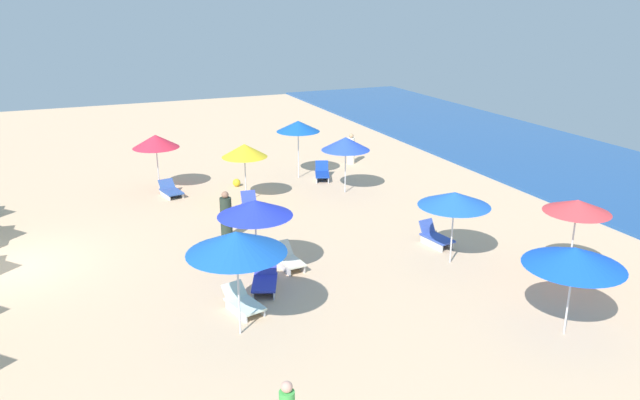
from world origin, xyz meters
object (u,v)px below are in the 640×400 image
object	(u,v)px
umbrella_1	(156,141)
lounge_chair_4_1	(289,259)
lounge_chair_3_0	(251,207)
umbrella_7	(346,144)
beachgoer_2	(351,150)
beach_ball_0	(237,183)
lounge_chair_2_0	(435,237)
umbrella_8	(574,257)
lounge_chair_1_0	(171,191)
lounge_chair_4_0	(265,281)
beachgoer_1	(226,217)
umbrella_5	(577,206)
lounge_chair_0_0	(322,173)
umbrella_2	(454,199)
umbrella_6	(236,242)
umbrella_4	(255,208)
lounge_chair_6_0	(243,302)
umbrella_3	(244,151)
umbrella_0	(298,126)

from	to	relation	value
umbrella_1	lounge_chair_4_1	world-z (taller)	umbrella_1
lounge_chair_3_0	umbrella_7	size ratio (longest dim) A/B	0.58
umbrella_1	umbrella_7	world-z (taller)	umbrella_1
beachgoer_2	beach_ball_0	size ratio (longest dim) A/B	4.49
lounge_chair_2_0	umbrella_8	bearing A→B (deg)	-101.09
lounge_chair_1_0	lounge_chair_4_0	distance (m)	9.87
beachgoer_1	umbrella_5	bearing A→B (deg)	131.97
lounge_chair_0_0	umbrella_5	xyz separation A→B (m)	(12.63, 2.40, 2.09)
umbrella_2	lounge_chair_4_0	distance (m)	6.25
lounge_chair_0_0	umbrella_6	bearing A→B (deg)	-100.30
umbrella_1	umbrella_8	world-z (taller)	umbrella_1
lounge_chair_2_0	beachgoer_2	size ratio (longest dim) A/B	0.87
umbrella_1	umbrella_4	distance (m)	9.83
umbrella_4	umbrella_6	xyz separation A→B (m)	(2.92, -1.35, 0.25)
umbrella_8	beachgoer_2	bearing A→B (deg)	172.69
umbrella_4	umbrella_6	size ratio (longest dim) A/B	0.89
umbrella_6	lounge_chair_6_0	size ratio (longest dim) A/B	1.88
umbrella_3	umbrella_6	bearing A→B (deg)	-17.18
umbrella_2	umbrella_4	world-z (taller)	umbrella_4
lounge_chair_2_0	beachgoer_1	world-z (taller)	beachgoer_1
lounge_chair_4_1	umbrella_3	bearing A→B (deg)	78.91
umbrella_0	beachgoer_2	world-z (taller)	umbrella_0
umbrella_5	lounge_chair_2_0	bearing A→B (deg)	-154.10
umbrella_1	beach_ball_0	bearing A→B (deg)	80.80
lounge_chair_4_0	umbrella_5	size ratio (longest dim) A/B	0.57
lounge_chair_0_0	lounge_chair_2_0	bearing A→B (deg)	-65.68
umbrella_1	beachgoer_2	distance (m)	9.69
lounge_chair_3_0	umbrella_4	size ratio (longest dim) A/B	0.57
umbrella_1	lounge_chair_3_0	size ratio (longest dim) A/B	1.79
lounge_chair_0_0	umbrella_8	bearing A→B (deg)	-67.82
lounge_chair_0_0	umbrella_1	xyz separation A→B (m)	(-0.99, -7.12, 1.92)
lounge_chair_3_0	umbrella_7	xyz separation A→B (m)	(-0.99, 4.46, 1.88)
lounge_chair_4_1	umbrella_8	bearing A→B (deg)	-57.83
lounge_chair_6_0	beachgoer_2	world-z (taller)	beachgoer_2
lounge_chair_3_0	lounge_chair_1_0	bearing A→B (deg)	131.95
lounge_chair_2_0	lounge_chair_6_0	size ratio (longest dim) A/B	0.92
beachgoer_2	umbrella_2	bearing A→B (deg)	-38.78
umbrella_7	beachgoer_2	bearing A→B (deg)	151.52
lounge_chair_3_0	lounge_chair_6_0	world-z (taller)	lounge_chair_3_0
lounge_chair_4_1	umbrella_8	size ratio (longest dim) A/B	0.55
lounge_chair_2_0	umbrella_5	bearing A→B (deg)	-73.13
umbrella_4	beachgoer_1	xyz separation A→B (m)	(-3.40, -0.03, -1.41)
lounge_chair_3_0	lounge_chair_4_0	world-z (taller)	lounge_chair_3_0
umbrella_0	lounge_chair_0_0	bearing A→B (deg)	51.68
umbrella_8	lounge_chair_6_0	bearing A→B (deg)	-121.14
lounge_chair_2_0	umbrella_3	world-z (taller)	umbrella_3
lounge_chair_1_0	umbrella_8	bearing A→B (deg)	-76.35
lounge_chair_4_1	umbrella_5	xyz separation A→B (m)	(4.16, 7.12, 2.10)
umbrella_1	beachgoer_2	bearing A→B (deg)	95.99
lounge_chair_6_0	lounge_chair_4_1	bearing A→B (deg)	30.88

